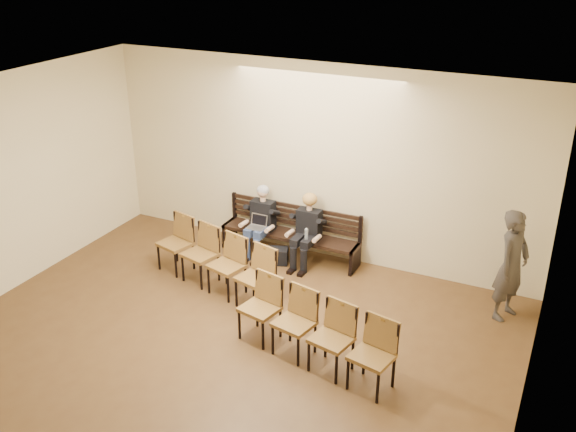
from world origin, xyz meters
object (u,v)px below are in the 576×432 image
Objects in this scene: laptop at (256,229)px; passerby at (513,257)px; chair_row_back at (213,260)px; bag at (277,256)px; seated_woman at (307,233)px; seated_man at (261,222)px; water_bottle at (306,240)px; bench at (290,245)px; chair_row_front at (312,331)px.

laptop is 0.15× the size of passerby.
passerby is 4.69m from chair_row_back.
bag is at bearing 111.35° from passerby.
seated_woman reaches higher than chair_row_back.
seated_man reaches higher than water_bottle.
bench is 3.17m from chair_row_front.
passerby is at bearing -3.99° from seated_woman.
laptop is 0.13× the size of chair_row_back.
bag is 0.19× the size of passerby.
seated_man is at bearing 98.92° from chair_row_back.
passerby is at bearing -3.16° from seated_man.
seated_woman is at bearing 67.98° from chair_row_back.
chair_row_front reaches higher than water_bottle.
seated_man reaches higher than bag.
chair_row_back reaches higher than bench.
water_bottle is at bearing -11.41° from seated_man.
seated_man is at bearing 168.59° from water_bottle.
water_bottle is (0.47, -0.32, 0.33)m from bench.
chair_row_back is (-0.58, -1.20, 0.35)m from bag.
seated_woman is (0.39, -0.12, 0.38)m from bench.
passerby reaches higher than seated_man.
passerby reaches higher than seated_woman.
chair_row_front is at bearing -54.00° from bag.
chair_row_back is at bearing -126.46° from seated_woman.
chair_row_front reaches higher than bag.
chair_row_back is (-1.13, -1.22, -0.06)m from water_bottle.
water_bottle is 0.10× the size of passerby.
bench is at bearing 132.96° from chair_row_front.
chair_row_front is at bearing -50.21° from seated_man.
chair_row_back is at bearing -113.28° from bench.
seated_man is 1.02m from water_bottle.
laptop is at bearing 110.88° from passerby.
seated_man is at bearing 108.40° from passerby.
bag is at bearing -177.34° from water_bottle.
bag is (0.44, -0.23, -0.48)m from seated_man.
passerby is 3.27m from chair_row_front.
seated_man is at bearing 81.94° from laptop.
chair_row_front is at bearing -56.65° from laptop.
seated_man reaches higher than laptop.
seated_woman is 0.51× the size of chair_row_front.
seated_man is 4.40m from passerby.
seated_woman is 0.70m from bag.
passerby is (3.46, -0.24, 0.41)m from seated_woman.
chair_row_back is at bearing 165.08° from chair_row_front.
bag is at bearing -104.22° from bench.
chair_row_back reaches higher than bag.
seated_man is at bearing 141.74° from chair_row_front.
laptop is at bearing 175.12° from bag.
bench is at bearing 162.80° from seated_woman.
chair_row_back is (-2.29, 1.16, 0.01)m from chair_row_front.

